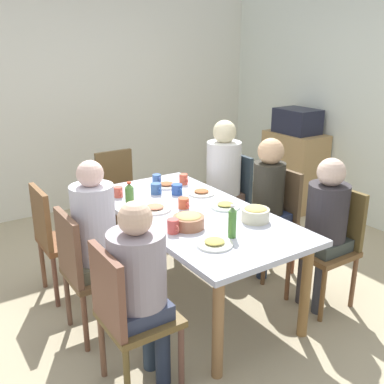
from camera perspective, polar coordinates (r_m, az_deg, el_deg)
ground_plane at (r=3.65m, az=0.00°, el=-13.13°), size 5.83×5.83×0.00m
wall_left at (r=5.38m, az=-15.06°, el=11.49°), size 0.12×5.04×2.60m
dining_table at (r=3.35m, az=0.00°, el=-3.72°), size 1.85×0.93×0.73m
chair_0 at (r=2.57m, az=-8.41°, el=-14.88°), size 0.40×0.40×0.90m
person_0 at (r=2.51m, az=-6.71°, el=-10.88°), size 0.32×0.32×1.14m
chair_1 at (r=4.47m, az=-9.24°, el=0.09°), size 0.40×0.40×0.90m
chair_2 at (r=3.07m, az=-13.43°, el=-9.27°), size 0.40×0.40×0.90m
person_2 at (r=3.01m, az=-12.09°, el=-5.36°), size 0.30×0.30×1.23m
chair_3 at (r=3.89m, az=10.42°, el=-2.86°), size 0.40×0.40×0.90m
person_3 at (r=3.77m, az=9.57°, el=-0.37°), size 0.30×0.30×1.19m
chair_4 at (r=3.52m, az=17.35°, el=-5.88°), size 0.40×0.40×0.90m
person_4 at (r=3.38m, az=16.65°, el=-3.45°), size 0.30×0.30×1.15m
chair_5 at (r=3.60m, az=-16.90°, el=-5.23°), size 0.40×0.40×0.90m
chair_6 at (r=4.33m, az=4.82°, el=-0.37°), size 0.40×0.40×0.90m
person_6 at (r=4.20m, az=3.95°, el=2.49°), size 0.32×0.32×1.24m
plate_0 at (r=3.68m, az=1.22°, el=-0.06°), size 0.22×0.22×0.04m
plate_1 at (r=3.35m, az=-4.79°, el=-2.09°), size 0.25×0.25×0.04m
plate_2 at (r=3.40m, az=4.29°, el=-1.75°), size 0.22×0.22×0.04m
plate_3 at (r=2.78m, az=2.89°, el=-6.53°), size 0.23×0.23×0.04m
plate_4 at (r=3.87m, az=-3.28°, el=0.88°), size 0.22×0.22×0.04m
bowl_0 at (r=3.02m, az=-0.44°, el=-3.68°), size 0.21×0.21×0.10m
bowl_1 at (r=3.16m, az=8.09°, el=-2.74°), size 0.20×0.20×0.11m
cup_0 at (r=3.69m, az=-4.60°, el=0.43°), size 0.13×0.09×0.09m
cup_1 at (r=3.99m, az=-4.51°, el=1.73°), size 0.11×0.08×0.07m
cup_2 at (r=3.37m, az=-1.05°, el=-1.43°), size 0.12×0.08×0.08m
cup_3 at (r=2.94m, az=-2.42°, el=-4.37°), size 0.11×0.08×0.10m
cup_4 at (r=3.92m, az=-1.08°, el=1.64°), size 0.11×0.07×0.09m
cup_5 at (r=3.67m, az=-1.92°, el=0.34°), size 0.13×0.09×0.09m
cup_6 at (r=3.65m, az=-9.39°, el=-0.01°), size 0.11×0.07×0.08m
bottle_0 at (r=3.30m, az=-7.96°, el=-0.73°), size 0.06×0.06×0.23m
bottle_1 at (r=2.87m, az=5.16°, el=-3.86°), size 0.05×0.05×0.22m
side_cabinet at (r=5.51m, az=12.83°, el=2.76°), size 0.70×0.44×0.90m
microwave at (r=5.38m, az=13.28°, el=8.81°), size 0.48×0.36×0.28m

